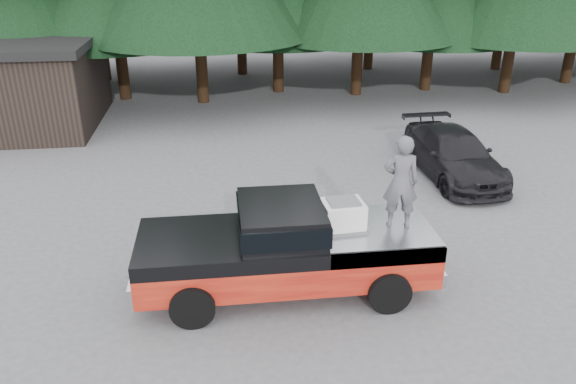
{
  "coord_description": "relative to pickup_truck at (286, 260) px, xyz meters",
  "views": [
    {
      "loc": [
        -0.31,
        -10.08,
        6.53
      ],
      "look_at": [
        0.95,
        0.0,
        1.97
      ],
      "focal_mm": 35.0,
      "sensor_mm": 36.0,
      "label": 1
    }
  ],
  "objects": [
    {
      "name": "ground",
      "position": [
        -0.86,
        0.45,
        -0.67
      ],
      "size": [
        120.0,
        120.0,
        0.0
      ],
      "primitive_type": "plane",
      "color": "#49494B",
      "rests_on": "ground"
    },
    {
      "name": "pickup_truck",
      "position": [
        0.0,
        0.0,
        0.0
      ],
      "size": [
        6.0,
        2.04,
        1.33
      ],
      "primitive_type": null,
      "color": "red",
      "rests_on": "ground"
    },
    {
      "name": "truck_cab",
      "position": [
        -0.1,
        0.0,
        0.96
      ],
      "size": [
        1.66,
        1.9,
        0.59
      ],
      "primitive_type": "cube",
      "color": "black",
      "rests_on": "pickup_truck"
    },
    {
      "name": "air_compressor",
      "position": [
        1.12,
        -0.01,
        0.94
      ],
      "size": [
        0.84,
        0.72,
        0.54
      ],
      "primitive_type": "cube",
      "rotation": [
        0.0,
        0.0,
        0.08
      ],
      "color": "silver",
      "rests_on": "pickup_truck"
    },
    {
      "name": "man_on_bed",
      "position": [
        2.23,
        -0.04,
        1.61
      ],
      "size": [
        0.76,
        0.57,
        1.89
      ],
      "primitive_type": "imported",
      "rotation": [
        0.0,
        0.0,
        2.96
      ],
      "color": "#4D4C53",
      "rests_on": "pickup_truck"
    },
    {
      "name": "parked_car",
      "position": [
        5.7,
        5.42,
        0.02
      ],
      "size": [
        2.13,
        4.79,
        1.37
      ],
      "primitive_type": "imported",
      "rotation": [
        0.0,
        0.0,
        0.05
      ],
      "color": "black",
      "rests_on": "ground"
    }
  ]
}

